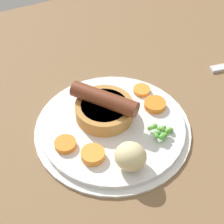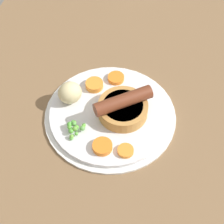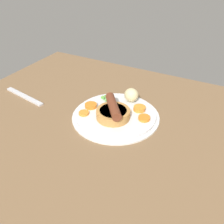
{
  "view_description": "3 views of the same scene",
  "coord_description": "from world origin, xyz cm",
  "views": [
    {
      "loc": [
        -12.84,
        -41.05,
        50.41
      ],
      "look_at": [
        4.49,
        -3.91,
        7.17
      ],
      "focal_mm": 60.0,
      "sensor_mm": 36.0,
      "label": 1
    },
    {
      "loc": [
        46.87,
        6.95,
        63.06
      ],
      "look_at": [
        5.87,
        -3.43,
        6.43
      ],
      "focal_mm": 60.0,
      "sensor_mm": 36.0,
      "label": 2
    },
    {
      "loc": [
        -23.4,
        50.32,
        45.61
      ],
      "look_at": [
        5.04,
        -2.73,
        5.45
      ],
      "focal_mm": 40.0,
      "sensor_mm": 36.0,
      "label": 3
    }
  ],
  "objects": [
    {
      "name": "carrot_slice_3",
      "position": [
        12.79,
        -3.49,
        4.93
      ],
      "size": [
        5.22,
        5.22,
        1.06
      ],
      "primitive_type": "cylinder",
      "rotation": [
        0.0,
        0.0,
        0.72
      ],
      "color": "orange",
      "rests_on": "dinner_plate"
    },
    {
      "name": "potato_chunk_0",
      "position": [
        3.41,
        -12.59,
        6.57
      ],
      "size": [
        6.49,
        6.5,
        4.34
      ],
      "primitive_type": "ellipsoid",
      "rotation": [
        0.0,
        0.0,
        3.91
      ],
      "color": "beige",
      "rests_on": "dinner_plate"
    },
    {
      "name": "carrot_slice_5",
      "position": [
        -4.07,
        -5.1,
        4.85
      ],
      "size": [
        3.79,
        3.79,
        0.9
      ],
      "primitive_type": "cylinder",
      "rotation": [
        0.0,
        0.0,
        4.59
      ],
      "color": "orange",
      "rests_on": "dinner_plate"
    },
    {
      "name": "dining_table",
      "position": [
        0.0,
        0.0,
        1.5
      ],
      "size": [
        110.0,
        80.0,
        3.0
      ],
      "primitive_type": "cube",
      "color": "brown",
      "rests_on": "ground"
    },
    {
      "name": "dinner_plate",
      "position": [
        4.52,
        -4.14,
        3.57
      ],
      "size": [
        25.95,
        25.95,
        1.4
      ],
      "color": "silver",
      "rests_on": "dining_table"
    },
    {
      "name": "sausage_pudding",
      "position": [
        4.13,
        -1.72,
        6.35
      ],
      "size": [
        9.69,
        10.59,
        5.19
      ],
      "rotation": [
        0.0,
        0.0,
        2.24
      ],
      "color": "#BC8442",
      "rests_on": "dinner_plate"
    },
    {
      "name": "pea_pile",
      "position": [
        10.45,
        -9.52,
        5.41
      ],
      "size": [
        3.88,
        3.5,
        1.72
      ],
      "color": "#67B83C",
      "rests_on": "dinner_plate"
    },
    {
      "name": "carrot_slice_4",
      "position": [
        12.53,
        0.78,
        4.76
      ],
      "size": [
        3.79,
        3.79,
        0.73
      ],
      "primitive_type": "cylinder",
      "rotation": [
        0.0,
        0.0,
        1.9
      ],
      "color": "orange",
      "rests_on": "dinner_plate"
    },
    {
      "name": "carrot_slice_0",
      "position": [
        -1.03,
        -8.91,
        5.02
      ],
      "size": [
        5.14,
        5.14,
        1.23
      ],
      "primitive_type": "cylinder",
      "rotation": [
        0.0,
        0.0,
        0.73
      ],
      "color": "orange",
      "rests_on": "dinner_plate"
    }
  ]
}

